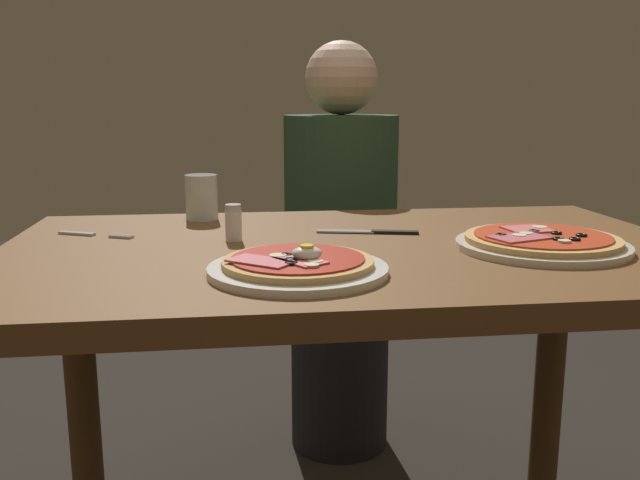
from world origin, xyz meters
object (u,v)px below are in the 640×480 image
(water_glass_near, at_px, (202,200))
(fork, at_px, (90,234))
(pizza_foreground, at_px, (298,266))
(knife, at_px, (375,232))
(salt_shaker, at_px, (233,223))
(diner_person, at_px, (340,262))
(dining_table, at_px, (350,314))
(pizza_across_left, at_px, (542,242))

(water_glass_near, distance_m, fork, 0.26)
(pizza_foreground, xyz_separation_m, knife, (0.18, 0.29, -0.01))
(salt_shaker, distance_m, diner_person, 0.77)
(dining_table, height_order, pizza_foreground, pizza_foreground)
(diner_person, bearing_deg, water_glass_near, 49.69)
(pizza_across_left, bearing_deg, water_glass_near, 147.72)
(diner_person, bearing_deg, knife, 86.88)
(diner_person, bearing_deg, pizza_across_left, 105.26)
(dining_table, relative_size, water_glass_near, 12.77)
(pizza_across_left, relative_size, salt_shaker, 4.36)
(fork, bearing_deg, diner_person, 45.74)
(dining_table, height_order, fork, fork)
(pizza_across_left, height_order, diner_person, diner_person)
(water_glass_near, relative_size, fork, 0.64)
(fork, relative_size, knife, 0.77)
(pizza_across_left, xyz_separation_m, fork, (-0.79, 0.22, -0.01))
(pizza_across_left, height_order, fork, pizza_across_left)
(knife, xyz_separation_m, diner_person, (0.03, 0.63, -0.21))
(dining_table, xyz_separation_m, fork, (-0.47, 0.14, 0.13))
(pizza_across_left, bearing_deg, fork, 164.51)
(knife, bearing_deg, dining_table, -122.73)
(knife, height_order, diner_person, diner_person)
(dining_table, height_order, knife, knife)
(dining_table, relative_size, pizza_foreground, 4.59)
(pizza_foreground, relative_size, fork, 1.79)
(dining_table, bearing_deg, knife, 57.27)
(pizza_foreground, distance_m, diner_person, 0.97)
(pizza_across_left, height_order, water_glass_near, water_glass_near)
(pizza_across_left, relative_size, knife, 1.50)
(water_glass_near, height_order, salt_shaker, water_glass_near)
(dining_table, bearing_deg, diner_person, 82.40)
(dining_table, relative_size, pizza_across_left, 4.19)
(fork, bearing_deg, pizza_across_left, -15.49)
(fork, bearing_deg, salt_shaker, -17.10)
(pizza_foreground, bearing_deg, water_glass_near, 107.93)
(water_glass_near, xyz_separation_m, diner_person, (0.37, 0.43, -0.25))
(water_glass_near, relative_size, salt_shaker, 1.43)
(pizza_foreground, height_order, salt_shaker, salt_shaker)
(fork, bearing_deg, dining_table, -16.89)
(knife, relative_size, salt_shaker, 2.90)
(fork, distance_m, diner_person, 0.85)
(fork, bearing_deg, water_glass_near, 36.84)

